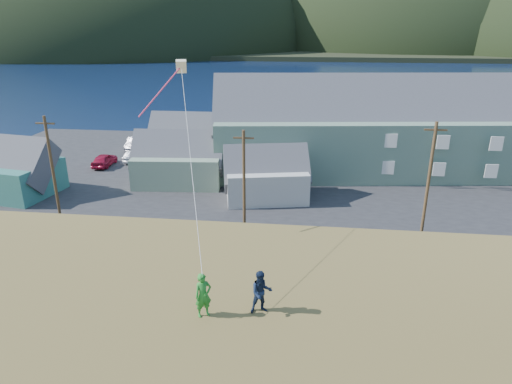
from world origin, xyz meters
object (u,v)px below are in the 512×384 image
Objects in this scene: kite_flyer_green at (203,295)px; shed_palegreen_far at (187,135)px; shed_white at (266,175)px; shed_teal at (8,169)px; shed_palegreen_near at (179,160)px; kite_flyer_navy at (261,292)px; wharf at (241,125)px; lodge at (383,128)px.

shed_palegreen_far is at bearing 72.34° from kite_flyer_green.
shed_white is 0.92× the size of shed_palegreen_far.
kite_flyer_green is at bearing -37.30° from shed_teal.
shed_palegreen_near is at bearing 148.50° from shed_white.
kite_flyer_navy is at bearing -20.89° from kite_flyer_green.
kite_flyer_green is (7.85, -59.76, 7.50)m from wharf.
kite_flyer_green is at bearing -100.29° from shed_white.
kite_flyer_green is at bearing 175.02° from kite_flyer_navy.
shed_teal is at bearing 118.46° from kite_flyer_navy.
shed_palegreen_near is at bearing -169.98° from lodge.
kite_flyer_navy reaches higher than wharf.
lodge is 22.58m from shed_palegreen_near.
lodge is at bearing -12.35° from shed_palegreen_far.
shed_palegreen_far is 6.52× the size of kite_flyer_navy.
shed_white is 5.93× the size of kite_flyer_green.
shed_palegreen_far is at bearing -105.65° from wharf.
wharf is 37.36m from shed_teal.
lodge reaches higher than shed_white.
kite_flyer_navy reaches higher than shed_white.
kite_flyer_green is at bearing -76.98° from shed_palegreen_near.
shed_palegreen_far is (-2.15, 11.61, -0.09)m from shed_palegreen_near.
shed_palegreen_far is at bearing 160.89° from lodge.
wharf is 2.66× the size of shed_palegreen_near.
shed_palegreen_far is 45.91m from kite_flyer_navy.
shed_white is (-12.00, -10.05, -2.58)m from lodge.
kite_flyer_navy reaches higher than shed_palegreen_near.
shed_palegreen_near is 1.10× the size of shed_white.
shed_palegreen_near is (-2.34, -27.64, 2.11)m from wharf.
kite_flyer_green is (0.76, -28.75, 5.51)m from shed_white.
shed_palegreen_far is at bearing 115.88° from shed_white.
kite_flyer_navy is (14.14, -43.33, 5.47)m from shed_palegreen_far.
shed_palegreen_far is (-23.58, 4.94, -2.56)m from lodge.
lodge is 40.50m from kite_flyer_green.
shed_teal is 1.02× the size of shed_palegreen_far.
lodge reaches higher than shed_palegreen_far.
kite_flyer_green reaches higher than shed_palegreen_near.
shed_teal reaches higher than shed_palegreen_near.
shed_palegreen_near is 6.64× the size of kite_flyer_navy.
shed_palegreen_near is at bearing -94.83° from wharf.
kite_flyer_navy is (9.65, -59.36, 7.49)m from wharf.
shed_palegreen_near is 1.02× the size of shed_palegreen_far.
kite_flyer_green reaches higher than shed_white.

